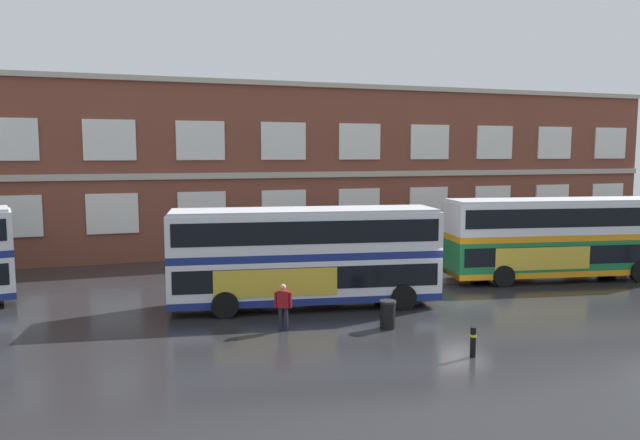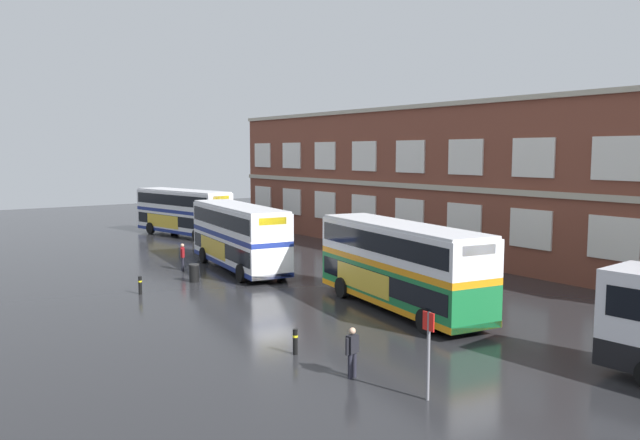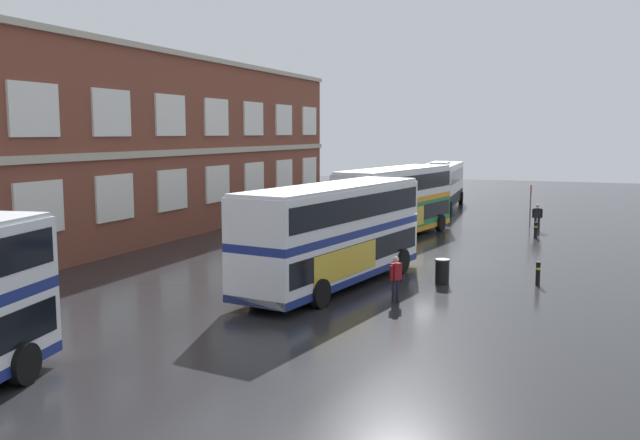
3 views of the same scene
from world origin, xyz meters
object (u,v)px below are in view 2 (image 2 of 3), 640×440
at_px(double_decker_near, 183,212).
at_px(safety_bollard_west, 140,285).
at_px(second_passenger, 352,350).
at_px(bus_stand_flag, 428,347).
at_px(safety_bollard_east, 295,341).
at_px(station_litter_bin, 194,273).
at_px(double_decker_middle, 238,236).
at_px(waiting_passenger, 183,256).
at_px(double_decker_far, 400,264).

distance_m(double_decker_near, safety_bollard_west, 23.23).
bearing_deg(second_passenger, bus_stand_flag, 13.13).
xyz_separation_m(double_decker_near, bus_stand_flag, (38.99, -9.56, -0.51)).
bearing_deg(safety_bollard_east, station_litter_bin, 169.68).
bearing_deg(double_decker_middle, safety_bollard_east, -22.13).
bearing_deg(second_passenger, safety_bollard_west, -175.70).
relative_size(safety_bollard_west, safety_bollard_east, 1.00).
relative_size(double_decker_near, waiting_passenger, 6.64).
bearing_deg(double_decker_middle, station_litter_bin, -64.06).
bearing_deg(safety_bollard_west, double_decker_middle, 112.64).
relative_size(double_decker_middle, station_litter_bin, 10.93).
distance_m(second_passenger, station_litter_bin, 17.46).
xyz_separation_m(bus_stand_flag, safety_bollard_west, (-18.83, -1.86, -1.14)).
relative_size(second_passenger, safety_bollard_east, 1.79).
height_order(waiting_passenger, station_litter_bin, waiting_passenger).
bearing_deg(safety_bollard_west, bus_stand_flag, 5.63).
relative_size(double_decker_near, double_decker_far, 1.00).
height_order(double_decker_near, double_decker_far, same).
distance_m(waiting_passenger, safety_bollard_west, 6.72).
relative_size(double_decker_far, safety_bollard_east, 11.87).
distance_m(double_decker_far, safety_bollard_east, 8.30).
bearing_deg(station_litter_bin, waiting_passenger, 165.62).
xyz_separation_m(double_decker_far, second_passenger, (5.75, -7.54, -1.22)).
distance_m(station_litter_bin, safety_bollard_east, 14.40).
bearing_deg(safety_bollard_east, safety_bollard_west, -175.35).
bearing_deg(double_decker_near, safety_bollard_west, -29.52).
bearing_deg(double_decker_middle, waiting_passenger, -119.93).
bearing_deg(safety_bollard_east, bus_stand_flag, 7.76).
xyz_separation_m(waiting_passenger, bus_stand_flag, (23.74, -2.72, 0.70)).
bearing_deg(double_decker_middle, second_passenger, -18.39).
bearing_deg(double_decker_near, double_decker_middle, -12.66).
relative_size(bus_stand_flag, safety_bollard_east, 2.84).
xyz_separation_m(station_litter_bin, safety_bollard_east, (14.17, -2.58, -0.03)).
height_order(double_decker_near, waiting_passenger, double_decker_near).
xyz_separation_m(double_decker_near, second_passenger, (36.21, -10.21, -1.22)).
relative_size(double_decker_near, station_litter_bin, 10.95).
xyz_separation_m(double_decker_middle, bus_stand_flag, (22.00, -5.74, -0.51)).
bearing_deg(waiting_passenger, station_litter_bin, -14.38).
xyz_separation_m(double_decker_middle, station_litter_bin, (1.93, -3.97, -1.63)).
height_order(station_litter_bin, safety_bollard_west, station_litter_bin).
bearing_deg(double_decker_near, waiting_passenger, -24.17).
bearing_deg(safety_bollard_east, waiting_passenger, 168.84).
relative_size(double_decker_near, bus_stand_flag, 4.18).
bearing_deg(waiting_passenger, safety_bollard_east, -11.16).
relative_size(second_passenger, bus_stand_flag, 0.63).
distance_m(double_decker_near, bus_stand_flag, 40.15).
xyz_separation_m(double_decker_middle, double_decker_far, (13.47, 1.15, 0.00)).
bearing_deg(waiting_passenger, double_decker_middle, 60.07).
bearing_deg(double_decker_far, station_litter_bin, -156.08).
height_order(double_decker_near, station_litter_bin, double_decker_near).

